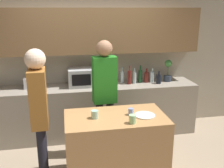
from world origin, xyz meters
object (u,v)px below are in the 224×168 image
Objects in this scene: cup_1 at (132,119)px; person_left at (39,109)px; bottle_2 at (134,78)px; cup_0 at (131,112)px; bottle_4 at (146,77)px; plate_on_island at (145,115)px; toaster at (32,83)px; cup_2 at (95,114)px; bottle_1 at (129,77)px; bottle_0 at (122,77)px; person_center at (105,89)px; potted_plant at (168,71)px; bottle_5 at (152,77)px; bottle_3 at (140,76)px; bottle_6 at (159,79)px; microwave at (84,77)px.

cup_1 is 1.09m from person_left.
bottle_2 is 3.14× the size of cup_0.
bottle_4 is 1.52m from plate_on_island.
person_left is (0.23, -1.41, 0.07)m from toaster.
bottle_2 is 2.59× the size of cup_1.
cup_2 is (0.88, -1.39, -0.06)m from toaster.
toaster is 1.65m from bottle_1.
cup_2 is (-0.67, -1.44, -0.08)m from bottle_0.
bottle_2 is 1.05× the size of plate_on_island.
bottle_1 is 1.97m from person_left.
cup_1 is 0.89m from person_center.
toaster reaches higher than cup_0.
bottle_4 is 1.51m from cup_0.
potted_plant is 3.76× the size of cup_1.
cup_2 is at bearing -131.10° from bottle_5.
cup_0 is at bearing -118.68° from bottle_5.
bottle_5 is 2.33m from person_left.
bottle_1 is at bearing 76.60° from cup_0.
bottle_3 is 0.33m from bottle_6.
microwave is 1.84× the size of bottle_0.
person_center is (-0.77, -0.77, 0.04)m from bottle_3.
bottle_6 is at bearing -6.86° from bottle_1.
bottle_1 is 0.89m from person_center.
cup_1 is (-0.26, -1.67, -0.07)m from bottle_0.
bottle_3 is (0.22, 0.07, -0.01)m from bottle_1.
bottle_4 is (0.43, -0.05, -0.01)m from bottle_0.
cup_0 is at bearing -110.94° from bottle_3.
plate_on_island is (-0.88, -1.44, -0.21)m from potted_plant.
bottle_3 reaches higher than bottle_2.
microwave is 1.46m from cup_0.
person_left is at bearing 169.06° from cup_1.
bottle_6 is 1.74m from cup_1.
toaster is 1.65m from cup_2.
bottle_5 is 1.54m from plate_on_island.
bottle_4 is at bearing 9.51° from bottle_1.
bottle_2 is 0.15× the size of person_center.
person_left reaches higher than bottle_4.
potted_plant is 1.55× the size of bottle_4.
person_center is (0.22, 0.64, 0.13)m from cup_2.
bottle_2 is at bearing -174.13° from bottle_4.
potted_plant is at bearing 0.06° from microwave.
potted_plant is 1.70m from plate_on_island.
bottle_1 is at bearing -170.49° from bottle_4.
microwave is 1.13m from bottle_4.
bottle_5 is at bearing 48.90° from cup_2.
bottle_6 is (1.32, -0.12, -0.06)m from microwave.
bottle_2 reaches higher than toaster.
cup_2 is at bearing -137.23° from potted_plant.
bottle_0 reaches higher than bottle_2.
bottle_1 reaches higher than plate_on_island.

